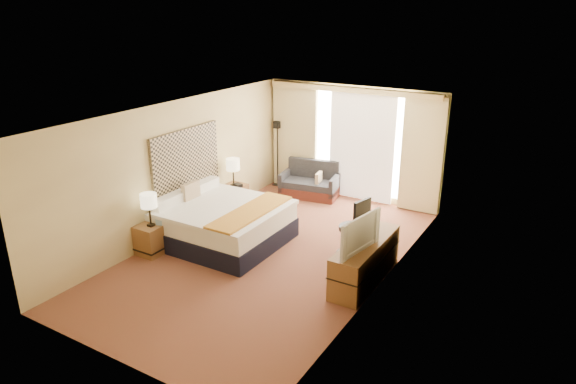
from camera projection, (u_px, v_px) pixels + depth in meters
The scene contains 21 objects.
floor at pixel (271, 254), 9.32m from camera, with size 4.20×7.00×0.02m, color maroon.
ceiling at pixel (269, 112), 8.42m from camera, with size 4.20×7.00×0.02m, color white.
wall_back at pixel (353, 143), 11.69m from camera, with size 4.20×0.02×2.60m, color beige.
wall_front at pixel (109, 271), 6.05m from camera, with size 4.20×0.02×2.60m, color beige.
wall_left at pixel (178, 168), 9.88m from camera, with size 0.02×7.00×2.60m, color beige.
wall_right at pixel (385, 210), 7.86m from camera, with size 0.02×7.00×2.60m, color beige.
headboard at pixel (187, 167), 10.03m from camera, with size 0.06×1.85×1.50m, color black.
nightstand_left at pixel (152, 239), 9.27m from camera, with size 0.45×0.52×0.55m, color brown.
nightstand_right at pixel (234, 197), 11.29m from camera, with size 0.45×0.52×0.55m, color brown.
media_dresser at pixel (365, 261), 8.32m from camera, with size 0.50×1.80×0.70m, color brown.
window at pixel (362, 144), 11.54m from camera, with size 2.30×0.02×2.30m, color white.
curtains at pixel (351, 139), 11.57m from camera, with size 4.12×0.19×2.56m.
bed at pixel (223, 223), 9.69m from camera, with size 2.17×1.98×1.05m.
loveseat at pixel (310, 185), 12.08m from camera, with size 1.43×0.93×0.83m.
floor_lamp at pixel (277, 140), 12.50m from camera, with size 0.21×0.21×1.63m.
desk_chair at pixel (355, 231), 9.08m from camera, with size 0.54×0.54×1.12m.
lamp_left at pixel (149, 201), 8.97m from camera, with size 0.29×0.29×0.61m.
lamp_right at pixel (233, 165), 11.00m from camera, with size 0.29×0.29×0.62m.
tissue_box at pixel (160, 221), 9.20m from camera, with size 0.12×0.12×0.11m, color #9BC8F0.
telephone at pixel (238, 185), 11.10m from camera, with size 0.18×0.14×0.07m, color black.
television at pixel (355, 232), 7.83m from camera, with size 1.01×0.13×0.58m, color black.
Camera 1 is at (4.56, -7.02, 4.26)m, focal length 32.00 mm.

